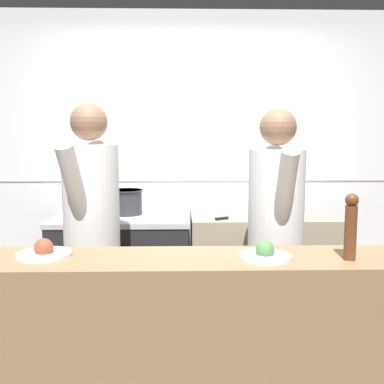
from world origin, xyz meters
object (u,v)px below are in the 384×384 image
(chef_sous, at_px, (276,231))
(chef_head_cook, at_px, (92,226))
(plated_dish_main, at_px, (44,252))
(plated_dish_appetiser, at_px, (265,254))
(chefs_knife, at_px, (233,218))
(pepper_mill, at_px, (351,225))
(stock_pot, at_px, (126,201))
(oven_range, at_px, (123,271))
(mixing_bowl_steel, at_px, (240,208))

(chef_sous, bearing_deg, chef_head_cook, 175.83)
(plated_dish_main, distance_m, plated_dish_appetiser, 1.10)
(chefs_knife, distance_m, pepper_mill, 1.35)
(plated_dish_main, bearing_deg, stock_pot, 80.04)
(oven_range, xyz_separation_m, pepper_mill, (1.29, -1.44, 0.66))
(plated_dish_appetiser, bearing_deg, plated_dish_main, 176.60)
(oven_range, relative_size, mixing_bowl_steel, 4.39)
(chefs_knife, bearing_deg, chef_sous, -72.11)
(stock_pot, xyz_separation_m, chefs_knife, (0.84, -0.22, -0.10))
(plated_dish_main, relative_size, pepper_mill, 0.84)
(stock_pot, distance_m, chef_head_cook, 0.77)
(oven_range, height_order, mixing_bowl_steel, mixing_bowl_steel)
(plated_dish_main, xyz_separation_m, plated_dish_appetiser, (1.10, -0.07, -0.00))
(plated_dish_main, distance_m, pepper_mill, 1.51)
(chef_sous, bearing_deg, plated_dish_main, -156.91)
(plated_dish_appetiser, distance_m, chef_sous, 0.65)
(mixing_bowl_steel, bearing_deg, stock_pot, 178.62)
(pepper_mill, bearing_deg, chef_sous, 108.44)
(chef_head_cook, relative_size, chef_sous, 1.02)
(mixing_bowl_steel, distance_m, plated_dish_appetiser, 1.44)
(oven_range, bearing_deg, mixing_bowl_steel, 1.77)
(chefs_knife, bearing_deg, oven_range, 168.89)
(plated_dish_appetiser, height_order, chef_head_cook, chef_head_cook)
(oven_range, relative_size, stock_pot, 4.07)
(plated_dish_main, distance_m, chef_sous, 1.40)
(chefs_knife, distance_m, plated_dish_appetiser, 1.23)
(mixing_bowl_steel, xyz_separation_m, chefs_knife, (-0.08, -0.20, -0.04))
(pepper_mill, bearing_deg, stock_pot, 130.15)
(plated_dish_main, bearing_deg, plated_dish_appetiser, -3.40)
(plated_dish_appetiser, xyz_separation_m, pepper_mill, (0.41, -0.03, 0.15))
(chef_head_cook, height_order, chef_sous, chef_head_cook)
(stock_pot, height_order, plated_dish_appetiser, stock_pot)
(plated_dish_main, xyz_separation_m, chef_sous, (1.28, 0.56, -0.02))
(plated_dish_main, xyz_separation_m, chef_head_cook, (0.11, 0.63, -0.00))
(oven_range, distance_m, mixing_bowl_steel, 1.08)
(pepper_mill, height_order, chef_sous, chef_sous)
(stock_pot, distance_m, chefs_knife, 0.88)
(chefs_knife, bearing_deg, mixing_bowl_steel, 69.31)
(oven_range, xyz_separation_m, mixing_bowl_steel, (0.95, 0.03, 0.51))
(mixing_bowl_steel, height_order, pepper_mill, pepper_mill)
(oven_range, distance_m, plated_dish_appetiser, 1.74)
(stock_pot, bearing_deg, chef_head_cook, -99.82)
(mixing_bowl_steel, bearing_deg, pepper_mill, -76.95)
(mixing_bowl_steel, bearing_deg, oven_range, -178.23)
(chefs_knife, xyz_separation_m, plated_dish_main, (-1.09, -1.17, 0.05))
(chef_head_cook, xyz_separation_m, chef_sous, (1.17, -0.07, -0.02))
(chefs_knife, relative_size, pepper_mill, 1.12)
(oven_range, relative_size, plated_dish_main, 3.96)
(stock_pot, distance_m, mixing_bowl_steel, 0.92)
(oven_range, bearing_deg, stock_pot, 57.44)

